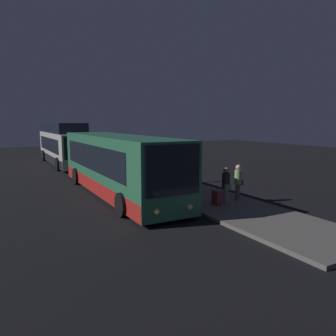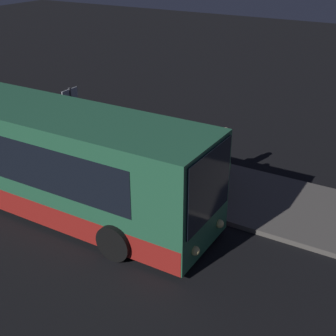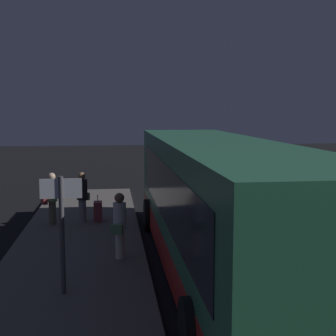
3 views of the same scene
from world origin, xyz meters
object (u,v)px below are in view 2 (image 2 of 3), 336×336
object	(u,v)px
bus_lead	(27,152)
passenger_waiting	(220,162)
passenger_with_bags	(98,148)
sign_post	(71,110)
passenger_boarding	(224,148)
suitcase	(213,184)

from	to	relation	value
bus_lead	passenger_waiting	xyz separation A→B (m)	(4.99, 3.42, -0.51)
passenger_with_bags	sign_post	distance (m)	2.52
bus_lead	passenger_boarding	size ratio (longest dim) A/B	7.36
passenger_with_bags	suitcase	distance (m)	4.14
passenger_waiting	passenger_with_bags	bearing A→B (deg)	-55.66
passenger_waiting	sign_post	bearing A→B (deg)	-71.71
sign_post	suitcase	bearing A→B (deg)	-4.86
bus_lead	suitcase	xyz separation A→B (m)	(5.00, 2.92, -1.08)
passenger_boarding	suitcase	world-z (taller)	passenger_boarding
passenger_boarding	passenger_with_bags	xyz separation A→B (m)	(-3.75, -2.10, -0.02)
bus_lead	sign_post	bearing A→B (deg)	109.15
passenger_with_bags	sign_post	xyz separation A→B (m)	(-2.14, 1.17, 0.62)
passenger_boarding	passenger_waiting	distance (m)	1.00
passenger_with_bags	passenger_waiting	bearing A→B (deg)	-57.83
bus_lead	passenger_boarding	distance (m)	6.44
passenger_waiting	passenger_with_bags	distance (m)	4.21
passenger_waiting	suitcase	distance (m)	0.76
suitcase	sign_post	size ratio (longest dim) A/B	0.37
passenger_boarding	passenger_waiting	world-z (taller)	passenger_boarding
passenger_boarding	passenger_with_bags	distance (m)	4.30
passenger_with_bags	sign_post	world-z (taller)	sign_post
bus_lead	passenger_boarding	xyz separation A→B (m)	(4.69, 4.38, -0.48)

